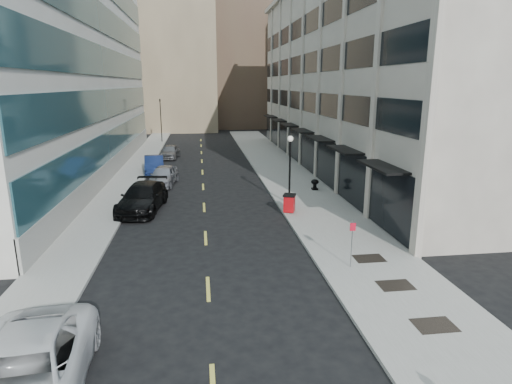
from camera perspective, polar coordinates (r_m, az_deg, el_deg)
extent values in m
plane|color=black|center=(16.28, -6.24, -15.87)|extent=(160.00, 160.00, 0.00)
cube|color=gray|center=(35.86, 5.00, 1.18)|extent=(5.00, 80.00, 0.15)
cube|color=gray|center=(35.61, -17.58, 0.46)|extent=(3.00, 80.00, 0.15)
cube|color=beige|center=(44.54, 15.67, 14.83)|extent=(14.00, 46.00, 18.00)
cube|color=black|center=(42.78, 6.35, 5.89)|extent=(0.18, 46.00, 3.60)
cube|color=black|center=(42.37, 6.54, 11.92)|extent=(0.12, 46.00, 1.80)
cube|color=black|center=(42.38, 6.68, 16.65)|extent=(0.12, 46.00, 1.80)
cube|color=black|center=(42.67, 6.82, 21.35)|extent=(0.12, 46.00, 1.80)
cube|color=beige|center=(20.76, 22.61, 15.55)|extent=(0.35, 0.60, 18.00)
cube|color=beige|center=(26.16, 15.91, 15.59)|extent=(0.35, 0.60, 18.00)
cube|color=beige|center=(31.77, 11.54, 15.50)|extent=(0.35, 0.60, 18.00)
cube|color=beige|center=(37.50, 8.50, 15.39)|extent=(0.35, 0.60, 18.00)
cube|color=beige|center=(43.31, 6.27, 15.29)|extent=(0.35, 0.60, 18.00)
cube|color=beige|center=(49.16, 4.57, 15.19)|extent=(0.35, 0.60, 18.00)
cube|color=beige|center=(55.05, 3.23, 15.10)|extent=(0.35, 0.60, 18.00)
cube|color=beige|center=(60.95, 2.15, 15.03)|extent=(0.35, 0.60, 18.00)
cube|color=black|center=(23.52, 16.46, 3.25)|extent=(1.30, 4.00, 0.12)
cube|color=black|center=(29.02, 11.73, 5.53)|extent=(1.30, 4.00, 0.12)
cube|color=black|center=(34.69, 8.50, 7.05)|extent=(1.30, 4.00, 0.12)
cube|color=black|center=(40.46, 6.17, 8.13)|extent=(1.30, 4.00, 0.12)
cube|color=black|center=(46.28, 4.42, 8.93)|extent=(1.30, 4.00, 0.12)
cube|color=black|center=(52.14, 3.05, 9.55)|extent=(1.30, 4.00, 0.12)
cube|color=black|center=(58.04, 1.96, 10.03)|extent=(1.30, 4.00, 0.12)
cube|color=white|center=(44.09, -29.66, 14.86)|extent=(16.00, 46.00, 20.00)
cube|color=gray|center=(42.46, -18.03, 3.71)|extent=(0.20, 46.00, 1.80)
cube|color=#27535C|center=(42.15, -18.27, 6.51)|extent=(0.14, 45.60, 2.40)
cube|color=#27535C|center=(41.87, -18.64, 11.26)|extent=(0.14, 45.60, 2.40)
cube|color=#27535C|center=(41.88, -19.03, 16.03)|extent=(0.14, 45.60, 2.40)
cube|color=#27535C|center=(42.18, -19.44, 20.77)|extent=(0.14, 45.60, 2.40)
cube|color=#968362|center=(82.40, -10.70, 18.08)|extent=(14.00, 18.00, 28.00)
cube|color=brown|center=(86.93, -2.22, 20.07)|extent=(12.00, 16.00, 34.00)
cube|color=#968362|center=(93.18, -16.66, 15.42)|extent=(12.00, 14.00, 22.00)
cube|color=beige|center=(82.15, 5.46, 15.47)|extent=(10.00, 14.00, 20.00)
cube|color=black|center=(16.43, 22.70, -16.06)|extent=(1.40, 1.00, 0.01)
cube|color=black|center=(18.75, 18.09, -11.74)|extent=(1.40, 1.00, 0.01)
cube|color=black|center=(21.07, 14.84, -8.55)|extent=(1.40, 1.00, 0.01)
cube|color=#D8CC4C|center=(18.04, -6.41, -12.68)|extent=(0.15, 2.20, 0.01)
cube|color=#D8CC4C|center=(23.55, -6.74, -6.09)|extent=(0.15, 2.20, 0.01)
cube|color=#D8CC4C|center=(29.25, -6.93, -2.02)|extent=(0.15, 2.20, 0.01)
cube|color=#D8CC4C|center=(35.06, -7.07, 0.70)|extent=(0.15, 2.20, 0.01)
cube|color=#D8CC4C|center=(40.92, -7.16, 2.65)|extent=(0.15, 2.20, 0.01)
cube|color=#D8CC4C|center=(46.81, -7.23, 4.11)|extent=(0.15, 2.20, 0.01)
cube|color=#D8CC4C|center=(52.73, -7.29, 5.24)|extent=(0.15, 2.20, 0.01)
cube|color=#D8CC4C|center=(58.66, -7.33, 6.15)|extent=(0.15, 2.20, 0.01)
cube|color=#D8CC4C|center=(64.61, -7.37, 6.88)|extent=(0.15, 2.20, 0.01)
cylinder|color=black|center=(62.54, -12.55, 9.18)|extent=(0.12, 0.12, 6.00)
imported|color=black|center=(62.37, -12.70, 11.92)|extent=(0.66, 0.66, 1.98)
imported|color=silver|center=(13.28, -28.59, -20.80)|extent=(3.46, 6.64, 1.79)
imported|color=black|center=(29.08, -14.89, -0.71)|extent=(3.28, 6.36, 1.76)
imported|color=#95969D|center=(35.99, -12.23, 2.16)|extent=(2.57, 5.00, 1.63)
imported|color=navy|center=(41.16, -13.43, 3.57)|extent=(2.20, 5.02, 1.60)
imported|color=slate|center=(49.06, -11.38, 5.30)|extent=(2.27, 4.64, 1.52)
cube|color=#AA0B10|center=(27.37, 4.47, -1.54)|extent=(0.85, 0.85, 1.05)
cube|color=black|center=(27.22, 4.49, -0.42)|extent=(0.96, 0.96, 0.13)
cylinder|color=black|center=(27.78, 3.88, -2.28)|extent=(0.06, 0.23, 0.23)
cylinder|color=black|center=(27.86, 4.72, -2.24)|extent=(0.06, 0.23, 0.23)
cylinder|color=black|center=(29.38, 4.44, -1.27)|extent=(0.29, 0.29, 0.32)
cylinder|color=black|center=(28.89, 4.52, 2.74)|extent=(0.13, 0.13, 4.15)
sphere|color=silver|center=(28.53, 4.61, 7.09)|extent=(0.40, 0.40, 0.40)
cone|color=black|center=(28.51, 4.62, 7.54)|extent=(0.11, 0.11, 0.16)
cylinder|color=slate|center=(19.56, 12.64, -6.73)|extent=(0.04, 0.04, 2.22)
cube|color=red|center=(19.27, 12.79, -4.56)|extent=(0.26, 0.03, 0.35)
cube|color=black|center=(33.55, 7.82, 0.43)|extent=(0.45, 0.45, 0.13)
cylinder|color=black|center=(33.49, 7.83, 0.85)|extent=(0.27, 0.27, 0.42)
ellipsoid|color=black|center=(33.43, 7.85, 1.34)|extent=(0.59, 0.59, 0.41)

